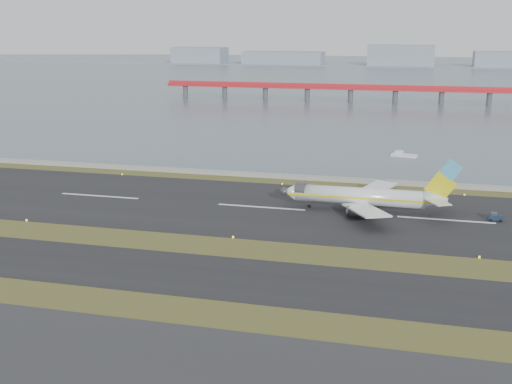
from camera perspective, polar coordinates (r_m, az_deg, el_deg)
ground at (r=116.80m, az=-3.09°, el=-5.26°), size 1000.00×1000.00×0.00m
taxiway_strip at (r=106.13m, az=-5.03°, el=-7.33°), size 1000.00×18.00×0.10m
runway_strip at (r=144.33m, az=0.47°, el=-1.37°), size 1000.00×45.00×0.10m
seawall at (r=172.60m, az=2.86°, el=1.38°), size 1000.00×2.50×1.00m
bay_water at (r=567.23m, az=11.12°, el=10.11°), size 1400.00×800.00×1.30m
red_pier at (r=356.57m, az=12.30°, el=8.88°), size 260.00×5.00×10.20m
far_shoreline at (r=725.91m, az=13.04°, el=11.36°), size 1400.00×80.00×60.50m
airliner at (r=142.13m, az=9.75°, el=-0.41°), size 38.52×32.89×12.80m
pushback_tug at (r=143.12m, az=20.49°, el=-2.10°), size 2.85×1.74×1.80m
workboat_near at (r=206.69m, az=12.98°, el=3.23°), size 8.33×4.23×1.94m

